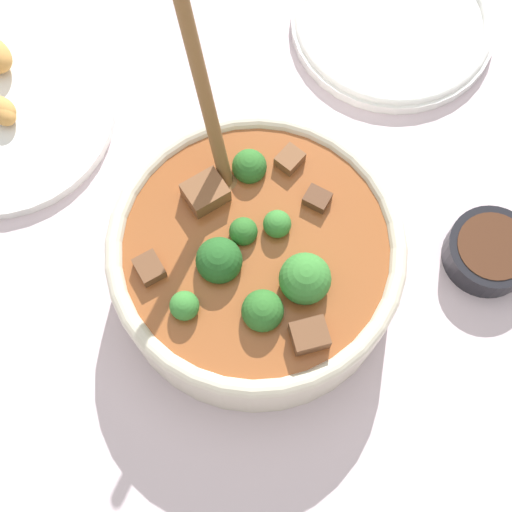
# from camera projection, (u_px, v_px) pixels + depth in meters

# --- Properties ---
(ground_plane) EXTENTS (4.00, 4.00, 0.00)m
(ground_plane) POSITION_uv_depth(u_px,v_px,m) (256.00, 275.00, 0.68)
(ground_plane) COLOR silver
(stew_bowl) EXTENTS (0.26, 0.28, 0.28)m
(stew_bowl) POSITION_uv_depth(u_px,v_px,m) (256.00, 258.00, 0.64)
(stew_bowl) COLOR beige
(stew_bowl) RESTS_ON ground_plane
(condiment_bowl) EXTENTS (0.08, 0.08, 0.03)m
(condiment_bowl) POSITION_uv_depth(u_px,v_px,m) (490.00, 251.00, 0.67)
(condiment_bowl) COLOR black
(condiment_bowl) RESTS_ON ground_plane
(empty_plate) EXTENTS (0.22, 0.22, 0.02)m
(empty_plate) POSITION_uv_depth(u_px,v_px,m) (393.00, 22.00, 0.78)
(empty_plate) COLOR white
(empty_plate) RESTS_ON ground_plane
(food_plate) EXTENTS (0.23, 0.23, 0.04)m
(food_plate) POSITION_uv_depth(u_px,v_px,m) (2.00, 110.00, 0.74)
(food_plate) COLOR white
(food_plate) RESTS_ON ground_plane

